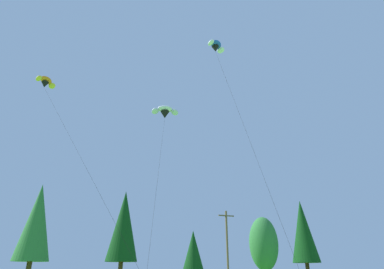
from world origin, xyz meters
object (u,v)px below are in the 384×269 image
at_px(utility_pole, 227,248).
at_px(parafoil_kite_far_orange, 45,82).
at_px(parafoil_kite_high_white, 165,112).
at_px(parafoil_kite_mid_blue_white, 216,47).

height_order(utility_pole, parafoil_kite_far_orange, parafoil_kite_far_orange).
bearing_deg(parafoil_kite_far_orange, parafoil_kite_high_white, 12.35).
relative_size(parafoil_kite_high_white, parafoil_kite_mid_blue_white, 0.88).
bearing_deg(parafoil_kite_mid_blue_white, parafoil_kite_far_orange, 152.23).
bearing_deg(utility_pole, parafoil_kite_mid_blue_white, -118.22).
relative_size(parafoil_kite_mid_blue_white, parafoil_kite_far_orange, 1.17).
bearing_deg(parafoil_kite_far_orange, parafoil_kite_mid_blue_white, -27.77).
relative_size(utility_pole, parafoil_kite_far_orange, 0.50).
relative_size(parafoil_kite_high_white, parafoil_kite_far_orange, 1.03).
height_order(parafoil_kite_high_white, parafoil_kite_far_orange, parafoil_kite_high_white).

